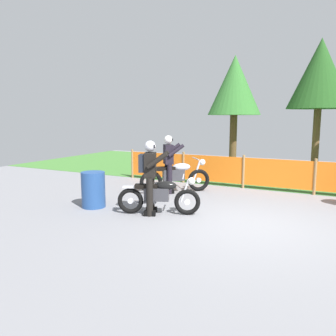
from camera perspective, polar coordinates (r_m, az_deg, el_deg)
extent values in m
cube|color=gray|center=(7.23, 13.60, -9.42)|extent=(24.00, 24.00, 0.02)
cube|color=#427A33|center=(14.48, 20.51, -0.68)|extent=(24.00, 7.92, 0.01)
cylinder|color=#997547|center=(12.37, -6.10, 0.76)|extent=(0.08, 0.08, 1.05)
cylinder|color=#997547|center=(11.39, 2.65, 0.13)|extent=(0.08, 0.08, 1.05)
cylinder|color=#997547|center=(10.72, 12.75, -0.60)|extent=(0.08, 0.08, 1.05)
cylinder|color=#997547|center=(10.42, 23.80, -1.38)|extent=(0.08, 0.08, 1.05)
cube|color=orange|center=(11.84, -1.90, 0.55)|extent=(1.98, 0.02, 0.85)
cube|color=orange|center=(11.01, 7.55, -0.12)|extent=(1.98, 0.02, 0.85)
cube|color=orange|center=(10.52, 18.20, -0.88)|extent=(1.98, 0.02, 0.85)
cylinder|color=brown|center=(13.31, 11.02, 3.92)|extent=(0.28, 0.28, 2.31)
cone|color=#33702D|center=(13.33, 11.31, 13.69)|extent=(2.01, 2.01, 2.24)
cylinder|color=brown|center=(14.72, 23.90, 4.26)|extent=(0.28, 0.28, 2.55)
cone|color=#23511E|center=(14.79, 24.54, 14.46)|extent=(2.43, 2.43, 2.71)
torus|color=black|center=(7.63, 3.30, -5.81)|extent=(0.59, 0.32, 0.60)
cylinder|color=silver|center=(7.63, 3.30, -5.81)|extent=(0.14, 0.10, 0.13)
torus|color=black|center=(7.77, -6.43, -5.59)|extent=(0.59, 0.32, 0.60)
cylinder|color=silver|center=(7.77, -6.43, -5.59)|extent=(0.14, 0.10, 0.13)
cube|color=#38383D|center=(7.64, -1.96, -4.49)|extent=(0.60, 0.42, 0.30)
ellipsoid|color=black|center=(7.58, -0.35, -3.01)|extent=(0.53, 0.39, 0.21)
cube|color=black|center=(7.63, -3.71, -3.15)|extent=(0.56, 0.39, 0.09)
cube|color=silver|center=(7.70, -6.47, -3.23)|extent=(0.37, 0.27, 0.04)
cylinder|color=silver|center=(7.57, 2.90, -3.82)|extent=(0.22, 0.13, 0.53)
sphere|color=white|center=(7.53, 4.05, -2.23)|extent=(0.22, 0.22, 0.17)
cylinder|color=silver|center=(7.51, 2.63, -1.44)|extent=(0.24, 0.53, 0.03)
cylinder|color=silver|center=(7.86, -3.89, -5.85)|extent=(0.50, 0.26, 0.07)
torus|color=black|center=(10.11, 5.26, -2.07)|extent=(0.59, 0.51, 0.67)
cylinder|color=silver|center=(10.11, 5.26, -2.07)|extent=(0.15, 0.14, 0.15)
torus|color=black|center=(9.76, -2.93, -2.43)|extent=(0.59, 0.51, 0.67)
cylinder|color=silver|center=(9.76, -2.93, -2.43)|extent=(0.15, 0.14, 0.15)
cube|color=#38383D|center=(9.86, 0.95, -1.19)|extent=(0.64, 0.59, 0.33)
ellipsoid|color=#B7B7C1|center=(9.89, 2.30, 0.17)|extent=(0.58, 0.54, 0.23)
cube|color=black|center=(9.78, -0.53, -0.10)|extent=(0.60, 0.55, 0.10)
cube|color=silver|center=(9.70, -2.94, -0.31)|extent=(0.40, 0.37, 0.04)
cylinder|color=silver|center=(10.04, 4.95, -0.39)|extent=(0.22, 0.20, 0.59)
sphere|color=white|center=(10.06, 5.87, 1.00)|extent=(0.26, 0.26, 0.19)
cylinder|color=silver|center=(9.98, 4.74, 1.62)|extent=(0.42, 0.50, 0.03)
cylinder|color=silver|center=(9.98, -1.00, -2.56)|extent=(0.49, 0.42, 0.07)
cylinder|color=black|center=(7.82, -2.85, -4.47)|extent=(0.20, 0.20, 0.86)
cube|color=black|center=(7.91, -2.83, -7.08)|extent=(0.28, 0.20, 0.12)
cylinder|color=black|center=(7.51, -3.16, -5.02)|extent=(0.20, 0.20, 0.86)
cube|color=black|center=(7.61, -3.14, -7.73)|extent=(0.28, 0.20, 0.12)
cube|color=black|center=(7.53, -3.05, 0.52)|extent=(0.36, 0.42, 0.56)
cylinder|color=black|center=(7.71, -1.51, 1.64)|extent=(0.49, 0.28, 0.38)
cylinder|color=black|center=(7.28, -1.88, 1.23)|extent=(0.49, 0.28, 0.38)
sphere|color=silver|center=(7.49, -3.07, 3.75)|extent=(0.33, 0.33, 0.25)
cube|color=black|center=(7.47, -2.31, 3.74)|extent=(0.10, 0.18, 0.08)
cube|color=#1E232D|center=(7.55, -4.33, 0.84)|extent=(0.25, 0.32, 0.40)
cylinder|color=black|center=(10.00, -0.14, -1.59)|extent=(0.21, 0.21, 0.86)
cube|color=black|center=(10.07, -0.14, -3.66)|extent=(0.27, 0.25, 0.12)
cylinder|color=black|center=(9.69, 0.27, -1.92)|extent=(0.21, 0.21, 0.86)
cube|color=black|center=(9.77, 0.27, -4.05)|extent=(0.27, 0.25, 0.12)
cube|color=black|center=(9.74, 0.06, 2.36)|extent=(0.41, 0.43, 0.56)
cylinder|color=black|center=(9.99, 0.79, 3.22)|extent=(0.44, 0.39, 0.38)
cylinder|color=black|center=(9.56, 1.41, 2.98)|extent=(0.44, 0.39, 0.38)
sphere|color=white|center=(9.71, 0.06, 4.85)|extent=(0.35, 0.35, 0.25)
cube|color=black|center=(9.73, 0.64, 4.86)|extent=(0.14, 0.16, 0.08)
cylinder|color=navy|center=(8.45, -12.63, -3.62)|extent=(0.58, 0.58, 0.88)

